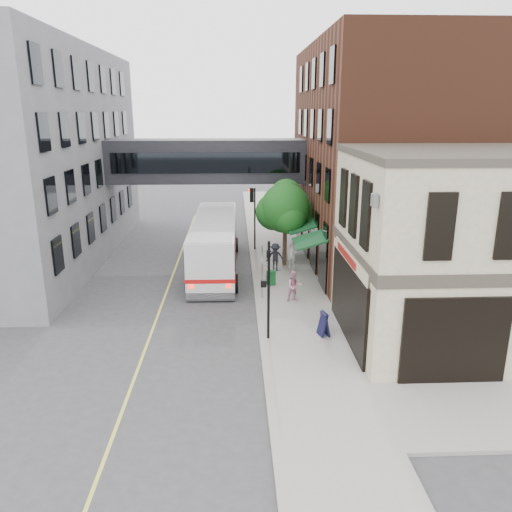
{
  "coord_description": "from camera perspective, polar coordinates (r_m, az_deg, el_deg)",
  "views": [
    {
      "loc": [
        -1.02,
        -18.42,
        9.98
      ],
      "look_at": [
        -0.08,
        3.71,
        3.5
      ],
      "focal_mm": 35.0,
      "sensor_mm": 36.0,
      "label": 1
    }
  ],
  "objects": [
    {
      "name": "street_tree",
      "position": [
        32.38,
        3.32,
        5.48
      ],
      "size": [
        3.8,
        3.2,
        5.6
      ],
      "color": "#382619",
      "rests_on": "sidewalk_main"
    },
    {
      "name": "pedestrian_a",
      "position": [
        32.35,
        4.17,
        0.11
      ],
      "size": [
        0.63,
        0.43,
        1.65
      ],
      "primitive_type": "imported",
      "rotation": [
        0.0,
        0.0,
        -0.07
      ],
      "color": "silver",
      "rests_on": "sidewalk_main"
    },
    {
      "name": "street_sign_pole",
      "position": [
        26.7,
        0.71,
        -1.23
      ],
      "size": [
        0.08,
        0.75,
        3.0
      ],
      "color": "gray",
      "rests_on": "sidewalk_main"
    },
    {
      "name": "traffic_signal_far",
      "position": [
        36.06,
        -0.36,
        5.7
      ],
      "size": [
        0.53,
        0.28,
        4.5
      ],
      "color": "black",
      "rests_on": "sidewalk_main"
    },
    {
      "name": "pedestrian_c",
      "position": [
        31.62,
        2.21,
        -0.12
      ],
      "size": [
        1.25,
        0.86,
        1.79
      ],
      "primitive_type": "imported",
      "rotation": [
        0.0,
        0.0,
        -0.18
      ],
      "color": "black",
      "rests_on": "sidewalk_main"
    },
    {
      "name": "traffic_signal_near",
      "position": [
        21.63,
        1.37,
        -2.57
      ],
      "size": [
        0.44,
        0.22,
        4.6
      ],
      "color": "black",
      "rests_on": "sidewalk_main"
    },
    {
      "name": "sandwich_board",
      "position": [
        22.94,
        7.76,
        -7.7
      ],
      "size": [
        0.54,
        0.7,
        1.11
      ],
      "primitive_type": "cube",
      "rotation": [
        0.0,
        0.0,
        0.24
      ],
      "color": "black",
      "rests_on": "sidewalk_main"
    },
    {
      "name": "lane_marking",
      "position": [
        30.39,
        -9.84,
        -3.11
      ],
      "size": [
        0.12,
        40.0,
        0.01
      ],
      "primitive_type": "cube",
      "color": "#D8CC4C",
      "rests_on": "ground"
    },
    {
      "name": "brick_building",
      "position": [
        35.31,
        16.02,
        10.83
      ],
      "size": [
        13.76,
        18.0,
        14.0
      ],
      "color": "#4F2718",
      "rests_on": "ground"
    },
    {
      "name": "pedestrian_b",
      "position": [
        26.68,
        4.4,
        -3.46
      ],
      "size": [
        0.9,
        0.76,
        1.66
      ],
      "primitive_type": "imported",
      "rotation": [
        0.0,
        0.0,
        0.18
      ],
      "color": "#C47E96",
      "rests_on": "sidewalk_main"
    },
    {
      "name": "bus",
      "position": [
        32.31,
        -4.73,
        1.66
      ],
      "size": [
        3.04,
        12.21,
        3.28
      ],
      "color": "silver",
      "rests_on": "ground"
    },
    {
      "name": "skyway_bridge",
      "position": [
        36.64,
        -5.62,
        10.79
      ],
      "size": [
        14.0,
        3.18,
        3.0
      ],
      "color": "black",
      "rests_on": "ground"
    },
    {
      "name": "ground",
      "position": [
        20.98,
        0.66,
        -12.1
      ],
      "size": [
        120.0,
        120.0,
        0.0
      ],
      "primitive_type": "plane",
      "color": "#38383A",
      "rests_on": "ground"
    },
    {
      "name": "sidewalk_main",
      "position": [
        34.04,
        2.76,
        -0.63
      ],
      "size": [
        4.0,
        60.0,
        0.15
      ],
      "primitive_type": "cube",
      "color": "gray",
      "rests_on": "ground"
    },
    {
      "name": "corner_building",
      "position": [
        23.46,
        22.87,
        0.76
      ],
      "size": [
        10.19,
        8.12,
        8.45
      ],
      "color": "tan",
      "rests_on": "ground"
    },
    {
      "name": "newspaper_box",
      "position": [
        29.16,
        1.72,
        -2.51
      ],
      "size": [
        0.55,
        0.52,
        0.86
      ],
      "primitive_type": "cube",
      "rotation": [
        0.0,
        0.0,
        0.43
      ],
      "color": "#125222",
      "rests_on": "sidewalk_main"
    }
  ]
}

